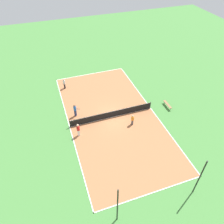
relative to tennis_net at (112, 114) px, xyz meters
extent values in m
plane|color=#47843D|center=(0.00, 0.00, -0.57)|extent=(80.00, 80.00, 0.00)
cube|color=#AD6B42|center=(0.00, 0.00, -0.56)|extent=(11.33, 22.66, 0.02)
cube|color=white|center=(-5.61, 0.00, -0.55)|extent=(0.10, 22.66, 0.00)
cube|color=white|center=(5.61, 0.00, -0.55)|extent=(0.10, 22.66, 0.00)
cube|color=white|center=(0.00, -11.28, -0.55)|extent=(11.33, 0.10, 0.00)
cube|color=white|center=(0.00, 11.28, -0.55)|extent=(11.33, 0.10, 0.00)
cube|color=white|center=(0.00, 0.00, -0.55)|extent=(11.33, 0.10, 0.00)
cylinder|color=black|center=(-5.51, 0.00, -0.01)|extent=(0.10, 0.10, 1.07)
cylinder|color=black|center=(5.51, 0.00, -0.01)|extent=(0.10, 0.10, 1.07)
cube|color=black|center=(0.00, 0.00, -0.03)|extent=(11.03, 0.03, 1.02)
cube|color=white|center=(0.00, 0.00, 0.45)|extent=(11.03, 0.04, 0.06)
cube|color=olive|center=(-7.93, 0.48, -0.14)|extent=(0.36, 1.86, 0.04)
cylinder|color=#4C4C51|center=(-7.93, -0.30, -0.36)|extent=(0.08, 0.08, 0.41)
cylinder|color=#4C4C51|center=(-7.93, 1.26, -0.36)|extent=(0.08, 0.08, 0.41)
cube|color=black|center=(4.69, -8.58, -0.15)|extent=(0.26, 0.29, 0.79)
cylinder|color=white|center=(4.69, -8.58, 0.52)|extent=(0.44, 0.44, 0.55)
sphere|color=tan|center=(4.69, -8.58, 0.92)|extent=(0.24, 0.24, 0.24)
cylinder|color=#262626|center=(4.77, -8.27, 0.66)|extent=(0.10, 0.28, 0.03)
torus|color=black|center=(4.84, -8.00, 0.66)|extent=(0.37, 0.37, 0.02)
cube|color=navy|center=(4.43, -1.83, -0.08)|extent=(0.32, 0.32, 0.92)
cylinder|color=blue|center=(4.43, -1.83, 0.70)|extent=(0.51, 0.51, 0.64)
sphere|color=brown|center=(4.43, -1.83, 1.16)|extent=(0.28, 0.28, 0.28)
cylinder|color=#262626|center=(4.22, -1.60, 0.86)|extent=(0.21, 0.22, 0.03)
torus|color=black|center=(4.02, -1.39, 0.86)|extent=(0.43, 0.43, 0.02)
cube|color=#4C4C51|center=(-1.98, 2.09, -0.17)|extent=(0.31, 0.29, 0.75)
cylinder|color=orange|center=(-1.98, 2.09, 0.47)|extent=(0.48, 0.48, 0.53)
sphere|color=tan|center=(-1.98, 2.09, 0.85)|extent=(0.23, 0.23, 0.23)
cube|color=white|center=(4.81, 1.76, -0.09)|extent=(0.28, 0.24, 0.91)
cylinder|color=red|center=(4.81, 1.76, 0.68)|extent=(0.42, 0.42, 0.64)
sphere|color=beige|center=(4.81, 1.76, 1.13)|extent=(0.27, 0.27, 0.27)
sphere|color=#CCE033|center=(-4.94, -8.67, -0.51)|extent=(0.07, 0.07, 0.07)
sphere|color=#CCE033|center=(-2.46, 1.48, -0.51)|extent=(0.07, 0.07, 0.07)
cylinder|color=black|center=(-3.84, 12.44, 1.89)|extent=(0.12, 0.12, 4.90)
cylinder|color=black|center=(3.84, 12.44, 1.89)|extent=(0.12, 0.12, 4.90)
camera|label=1|loc=(6.88, 19.88, 18.92)|focal=35.00mm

